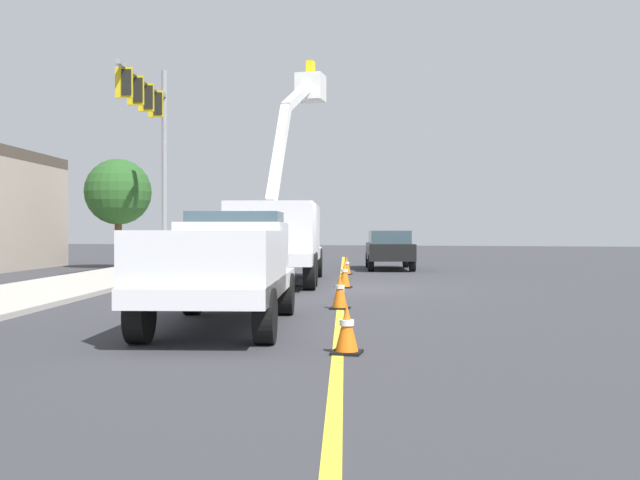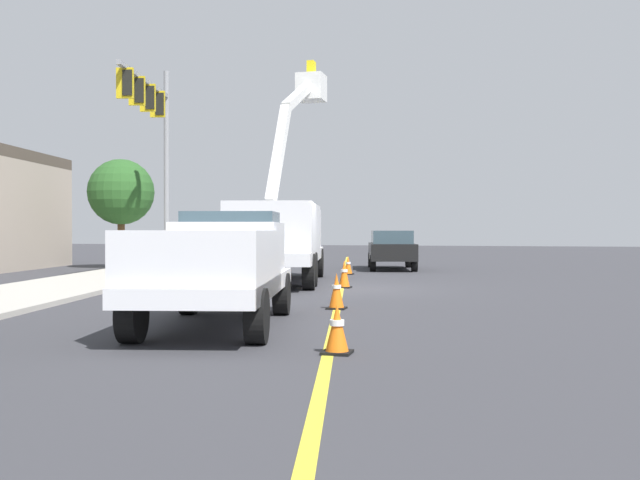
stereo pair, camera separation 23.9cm
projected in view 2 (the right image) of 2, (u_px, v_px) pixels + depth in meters
The scene contains 12 objects.
ground at pixel (341, 289), 20.45m from camera, with size 120.00×120.00×0.00m, color #38383D.
sidewalk_far_side at pixel (64, 286), 20.82m from camera, with size 60.00×3.60×0.12m, color #B2ADA3.
lane_centre_stripe at pixel (341, 289), 20.45m from camera, with size 50.00×0.16×0.01m, color yellow.
utility_bucket_truck at pixel (281, 233), 23.23m from camera, with size 8.53×4.09×7.49m.
service_pickup_truck at pixel (217, 263), 12.43m from camera, with size 5.91×3.18×2.06m.
passing_minivan at pixel (391, 247), 31.00m from camera, with size 5.08×2.82×1.69m.
traffic_cone_leading at pixel (337, 329), 9.76m from camera, with size 0.40×0.40×0.69m.
traffic_cone_mid_front at pixel (337, 291), 15.32m from camera, with size 0.40×0.40×0.78m.
traffic_cone_mid_rear at pixel (344, 274), 20.99m from camera, with size 0.40×0.40×0.82m.
traffic_cone_trailing at pixel (348, 265), 27.36m from camera, with size 0.40×0.40×0.71m.
traffic_signal_mast at pixel (153, 124), 26.53m from camera, with size 5.86×1.44×8.08m.
street_tree_right at pixel (121, 192), 31.72m from camera, with size 2.93×2.93×4.89m.
Camera 2 is at (-19.95, -4.42, 1.70)m, focal length 39.93 mm.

